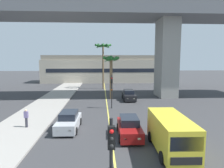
{
  "coord_description": "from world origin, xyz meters",
  "views": [
    {
      "loc": [
        -0.76,
        0.41,
        6.07
      ],
      "look_at": [
        0.0,
        14.0,
        4.38
      ],
      "focal_mm": 31.2,
      "sensor_mm": 36.0,
      "label": 1
    }
  ],
  "objects_px": {
    "car_queue_second": "(129,95)",
    "pedestrian_near_crosswalk": "(26,118)",
    "car_queue_third": "(129,127)",
    "traffic_light_median_near": "(111,162)",
    "delivery_van": "(171,133)",
    "palm_tree_near_median": "(103,51)",
    "palm_tree_mid_median": "(111,65)",
    "car_queue_front": "(69,121)",
    "traffic_light_median_far": "(112,87)"
  },
  "relations": [
    {
      "from": "car_queue_second",
      "to": "pedestrian_near_crosswalk",
      "type": "height_order",
      "value": "pedestrian_near_crosswalk"
    },
    {
      "from": "car_queue_third",
      "to": "pedestrian_near_crosswalk",
      "type": "bearing_deg",
      "value": 166.18
    },
    {
      "from": "car_queue_second",
      "to": "traffic_light_median_near",
      "type": "distance_m",
      "value": 23.23
    },
    {
      "from": "car_queue_second",
      "to": "delivery_van",
      "type": "distance_m",
      "value": 16.77
    },
    {
      "from": "car_queue_third",
      "to": "palm_tree_near_median",
      "type": "distance_m",
      "value": 26.72
    },
    {
      "from": "car_queue_second",
      "to": "delivery_van",
      "type": "bearing_deg",
      "value": -88.68
    },
    {
      "from": "car_queue_third",
      "to": "palm_tree_mid_median",
      "type": "bearing_deg",
      "value": 92.59
    },
    {
      "from": "car_queue_third",
      "to": "palm_tree_mid_median",
      "type": "xyz_separation_m",
      "value": [
        -0.68,
        15.07,
        4.55
      ]
    },
    {
      "from": "car_queue_front",
      "to": "car_queue_second",
      "type": "relative_size",
      "value": 1.01
    },
    {
      "from": "traffic_light_median_near",
      "to": "palm_tree_mid_median",
      "type": "distance_m",
      "value": 24.08
    },
    {
      "from": "car_queue_third",
      "to": "traffic_light_median_far",
      "type": "xyz_separation_m",
      "value": [
        -0.91,
        9.01,
        1.99
      ]
    },
    {
      "from": "traffic_light_median_far",
      "to": "car_queue_third",
      "type": "bearing_deg",
      "value": -84.22
    },
    {
      "from": "traffic_light_median_near",
      "to": "delivery_van",
      "type": "bearing_deg",
      "value": 54.99
    },
    {
      "from": "car_queue_front",
      "to": "traffic_light_median_far",
      "type": "height_order",
      "value": "traffic_light_median_far"
    },
    {
      "from": "car_queue_third",
      "to": "traffic_light_median_near",
      "type": "bearing_deg",
      "value": -102.09
    },
    {
      "from": "pedestrian_near_crosswalk",
      "to": "palm_tree_mid_median",
      "type": "bearing_deg",
      "value": 57.69
    },
    {
      "from": "delivery_van",
      "to": "traffic_light_median_near",
      "type": "height_order",
      "value": "traffic_light_median_near"
    },
    {
      "from": "traffic_light_median_far",
      "to": "palm_tree_near_median",
      "type": "distance_m",
      "value": 17.48
    },
    {
      "from": "traffic_light_median_near",
      "to": "car_queue_third",
      "type": "bearing_deg",
      "value": 77.91
    },
    {
      "from": "car_queue_front",
      "to": "traffic_light_median_near",
      "type": "bearing_deg",
      "value": -73.37
    },
    {
      "from": "car_queue_third",
      "to": "pedestrian_near_crosswalk",
      "type": "height_order",
      "value": "pedestrian_near_crosswalk"
    },
    {
      "from": "traffic_light_median_near",
      "to": "palm_tree_mid_median",
      "type": "relative_size",
      "value": 0.62
    },
    {
      "from": "traffic_light_median_far",
      "to": "traffic_light_median_near",
      "type": "bearing_deg",
      "value": -93.15
    },
    {
      "from": "traffic_light_median_far",
      "to": "pedestrian_near_crosswalk",
      "type": "distance_m",
      "value": 10.61
    },
    {
      "from": "delivery_van",
      "to": "pedestrian_near_crosswalk",
      "type": "relative_size",
      "value": 3.27
    },
    {
      "from": "car_queue_front",
      "to": "car_queue_third",
      "type": "bearing_deg",
      "value": -19.8
    },
    {
      "from": "car_queue_front",
      "to": "palm_tree_mid_median",
      "type": "distance_m",
      "value": 14.68
    },
    {
      "from": "car_queue_front",
      "to": "palm_tree_near_median",
      "type": "xyz_separation_m",
      "value": [
        3.3,
        23.86,
        7.16
      ]
    },
    {
      "from": "car_queue_second",
      "to": "traffic_light_median_far",
      "type": "relative_size",
      "value": 0.98
    },
    {
      "from": "traffic_light_median_far",
      "to": "pedestrian_near_crosswalk",
      "type": "bearing_deg",
      "value": -139.24
    },
    {
      "from": "traffic_light_median_far",
      "to": "palm_tree_mid_median",
      "type": "distance_m",
      "value": 6.59
    },
    {
      "from": "car_queue_front",
      "to": "palm_tree_mid_median",
      "type": "height_order",
      "value": "palm_tree_mid_median"
    },
    {
      "from": "pedestrian_near_crosswalk",
      "to": "car_queue_third",
      "type": "bearing_deg",
      "value": -13.82
    },
    {
      "from": "traffic_light_median_near",
      "to": "palm_tree_mid_median",
      "type": "bearing_deg",
      "value": 87.1
    },
    {
      "from": "delivery_van",
      "to": "traffic_light_median_far",
      "type": "bearing_deg",
      "value": 105.5
    },
    {
      "from": "car_queue_front",
      "to": "traffic_light_median_far",
      "type": "bearing_deg",
      "value": 59.88
    },
    {
      "from": "traffic_light_median_near",
      "to": "pedestrian_near_crosswalk",
      "type": "xyz_separation_m",
      "value": [
        -6.95,
        11.01,
        -1.72
      ]
    },
    {
      "from": "car_queue_second",
      "to": "traffic_light_median_near",
      "type": "height_order",
      "value": "traffic_light_median_near"
    },
    {
      "from": "car_queue_third",
      "to": "pedestrian_near_crosswalk",
      "type": "distance_m",
      "value": 9.11
    },
    {
      "from": "car_queue_front",
      "to": "traffic_light_median_far",
      "type": "relative_size",
      "value": 0.99
    },
    {
      "from": "car_queue_third",
      "to": "delivery_van",
      "type": "xyz_separation_m",
      "value": [
        2.36,
        -2.77,
        0.57
      ]
    },
    {
      "from": "car_queue_front",
      "to": "delivery_van",
      "type": "xyz_separation_m",
      "value": [
        7.43,
        -4.6,
        0.57
      ]
    },
    {
      "from": "car_queue_front",
      "to": "palm_tree_mid_median",
      "type": "bearing_deg",
      "value": 71.64
    },
    {
      "from": "car_queue_front",
      "to": "pedestrian_near_crosswalk",
      "type": "bearing_deg",
      "value": 174.74
    },
    {
      "from": "car_queue_second",
      "to": "pedestrian_near_crosswalk",
      "type": "relative_size",
      "value": 2.53
    },
    {
      "from": "traffic_light_median_near",
      "to": "palm_tree_mid_median",
      "type": "xyz_separation_m",
      "value": [
        1.21,
        23.91,
        2.56
      ]
    },
    {
      "from": "car_queue_front",
      "to": "palm_tree_mid_median",
      "type": "relative_size",
      "value": 0.62
    },
    {
      "from": "car_queue_third",
      "to": "delivery_van",
      "type": "bearing_deg",
      "value": -49.63
    },
    {
      "from": "palm_tree_mid_median",
      "to": "pedestrian_near_crosswalk",
      "type": "height_order",
      "value": "palm_tree_mid_median"
    },
    {
      "from": "traffic_light_median_near",
      "to": "traffic_light_median_far",
      "type": "bearing_deg",
      "value": 86.85
    }
  ]
}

